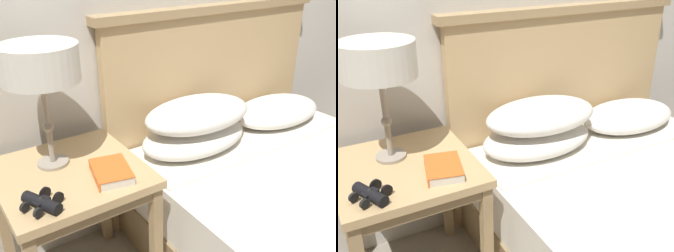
# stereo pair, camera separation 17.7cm
# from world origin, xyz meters

# --- Properties ---
(nightstand) EXTENTS (0.58, 0.58, 0.65)m
(nightstand) POSITION_xyz_m (-0.65, 0.51, 0.57)
(nightstand) COLOR tan
(nightstand) RESTS_ON ground_plane
(bed) EXTENTS (1.49, 1.89, 1.20)m
(bed) POSITION_xyz_m (0.36, -0.00, 0.30)
(bed) COLOR olive
(bed) RESTS_ON ground_plane
(table_lamp) EXTENTS (0.30, 0.30, 0.51)m
(table_lamp) POSITION_xyz_m (-0.69, 0.60, 1.08)
(table_lamp) COLOR gray
(table_lamp) RESTS_ON nightstand
(book_on_nightstand) EXTENTS (0.18, 0.23, 0.04)m
(book_on_nightstand) POSITION_xyz_m (-0.53, 0.38, 0.67)
(book_on_nightstand) COLOR silver
(book_on_nightstand) RESTS_ON nightstand
(binoculars_pair) EXTENTS (0.16, 0.16, 0.05)m
(binoculars_pair) POSITION_xyz_m (-0.82, 0.32, 0.68)
(binoculars_pair) COLOR black
(binoculars_pair) RESTS_ON nightstand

